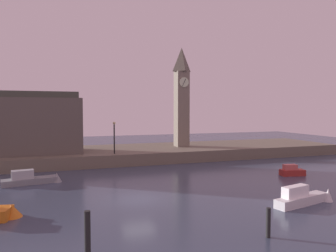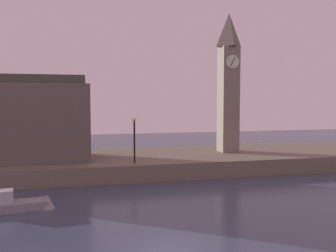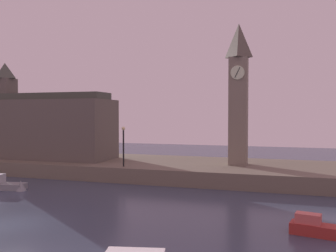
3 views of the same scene
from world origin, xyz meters
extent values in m
plane|color=#384256|center=(0.00, 0.00, 0.00)|extent=(120.00, 120.00, 0.00)
cube|color=#6B6051|center=(0.00, 20.00, 0.75)|extent=(70.00, 12.00, 1.50)
cube|color=slate|center=(11.43, 20.03, 7.03)|extent=(1.84, 1.84, 11.06)
cylinder|color=beige|center=(11.43, 19.05, 10.92)|extent=(1.40, 0.12, 1.40)
cube|color=black|center=(11.43, 18.98, 10.92)|extent=(0.55, 0.04, 1.03)
pyramid|color=#554E43|center=(11.43, 20.03, 14.30)|extent=(2.02, 2.02, 3.49)
cube|color=#5B544C|center=(-10.55, 19.00, 4.95)|extent=(15.06, 5.93, 6.90)
cube|color=#42473D|center=(-10.55, 19.00, 8.80)|extent=(14.30, 3.56, 0.80)
cylinder|color=black|center=(0.63, 15.23, 3.31)|extent=(0.16, 0.16, 3.63)
sphere|color=#F2E099|center=(0.63, 15.23, 5.31)|extent=(0.36, 0.36, 0.36)
cylinder|color=black|center=(-4.61, -8.75, 1.13)|extent=(0.29, 0.29, 2.26)
cylinder|color=black|center=(4.94, -9.50, 0.82)|extent=(0.25, 0.25, 1.65)
cone|color=orange|center=(-8.80, -1.29, 0.40)|extent=(1.63, 1.63, 0.87)
cube|color=gray|center=(-8.51, 8.34, 0.27)|extent=(5.00, 2.12, 0.55)
cube|color=#A8ADB2|center=(-9.09, 8.34, 0.94)|extent=(2.04, 1.26, 0.79)
cone|color=gray|center=(-6.09, 8.34, 0.30)|extent=(1.43, 1.43, 1.21)
cube|color=silver|center=(11.01, -5.25, 0.33)|extent=(5.07, 2.04, 0.65)
cube|color=white|center=(10.41, -5.25, 1.05)|extent=(2.37, 1.16, 0.79)
cone|color=silver|center=(13.50, -5.25, 0.36)|extent=(1.04, 1.04, 1.25)
cube|color=maroon|center=(17.55, 3.42, 0.31)|extent=(2.67, 1.55, 0.63)
cube|color=#CC5651|center=(17.25, 3.42, 0.91)|extent=(1.47, 1.00, 0.56)
cone|color=maroon|center=(18.80, 3.42, 0.34)|extent=(1.13, 1.13, 0.63)
camera|label=1|loc=(-5.79, -23.81, 7.02)|focal=33.94mm
camera|label=2|loc=(-4.16, -15.71, 6.92)|focal=38.75mm
camera|label=3|loc=(15.84, -18.30, 6.75)|focal=39.20mm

